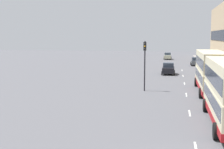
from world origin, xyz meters
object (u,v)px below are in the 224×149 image
object	(u,v)px
double_decker_bus_ahead	(211,71)
traffic_light_far_kerb	(145,58)
car_1	(168,69)
car_2	(196,61)
car_0	(168,56)

from	to	relation	value
double_decker_bus_ahead	traffic_light_far_kerb	distance (m)	7.08
car_1	traffic_light_far_kerb	bearing A→B (deg)	82.02
car_2	traffic_light_far_kerb	size ratio (longest dim) A/B	0.79
double_decker_bus_ahead	car_1	world-z (taller)	double_decker_bus_ahead
car_1	double_decker_bus_ahead	bearing A→B (deg)	107.51
car_0	car_2	world-z (taller)	car_0
car_2	double_decker_bus_ahead	bearing A→B (deg)	-90.71
double_decker_bus_ahead	car_1	xyz separation A→B (m)	(-4.76, 15.08, -1.41)
car_0	traffic_light_far_kerb	world-z (taller)	traffic_light_far_kerb
traffic_light_far_kerb	car_0	bearing A→B (deg)	88.50
car_0	double_decker_bus_ahead	bearing A→B (deg)	96.85
double_decker_bus_ahead	car_0	size ratio (longest dim) A/B	2.53
double_decker_bus_ahead	car_2	world-z (taller)	double_decker_bus_ahead
car_1	car_2	bearing A→B (deg)	-107.68
car_2	traffic_light_far_kerb	world-z (taller)	traffic_light_far_kerb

